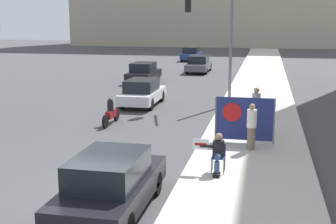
# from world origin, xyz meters

# --- Properties ---
(ground_plane) EXTENTS (160.00, 160.00, 0.00)m
(ground_plane) POSITION_xyz_m (0.00, 0.00, 0.00)
(ground_plane) COLOR #444447
(sidewalk_curb) EXTENTS (3.94, 90.00, 0.16)m
(sidewalk_curb) POSITION_xyz_m (4.01, 15.00, 0.08)
(sidewalk_curb) COLOR beige
(sidewalk_curb) RESTS_ON ground_plane
(seated_protester) EXTENTS (0.97, 0.77, 1.20)m
(seated_protester) POSITION_xyz_m (3.06, 2.05, 0.80)
(seated_protester) COLOR #474C56
(seated_protester) RESTS_ON sidewalk_curb
(jogger_on_sidewalk) EXTENTS (0.34, 0.34, 1.64)m
(jogger_on_sidewalk) POSITION_xyz_m (3.96, 4.80, 1.00)
(jogger_on_sidewalk) COLOR #756651
(jogger_on_sidewalk) RESTS_ON sidewalk_curb
(pedestrian_behind) EXTENTS (0.34, 0.34, 1.81)m
(pedestrian_behind) POSITION_xyz_m (4.04, 7.62, 1.09)
(pedestrian_behind) COLOR #756651
(pedestrian_behind) RESTS_ON sidewalk_curb
(protest_banner) EXTENTS (2.19, 0.06, 1.71)m
(protest_banner) POSITION_xyz_m (3.66, 5.68, 1.07)
(protest_banner) COLOR slate
(protest_banner) RESTS_ON sidewalk_curb
(traffic_light_pole) EXTENTS (2.51, 2.28, 5.97)m
(traffic_light_pole) POSITION_xyz_m (1.65, 13.84, 4.14)
(traffic_light_pole) COLOR slate
(traffic_light_pole) RESTS_ON sidewalk_curb
(parked_car_curbside) EXTENTS (1.78, 4.44, 1.52)m
(parked_car_curbside) POSITION_xyz_m (0.79, -1.08, 0.75)
(parked_car_curbside) COLOR black
(parked_car_curbside) RESTS_ON ground_plane
(car_on_road_nearest) EXTENTS (1.76, 4.22, 1.44)m
(car_on_road_nearest) POSITION_xyz_m (-2.19, 12.98, 0.72)
(car_on_road_nearest) COLOR silver
(car_on_road_nearest) RESTS_ON ground_plane
(car_on_road_midblock) EXTENTS (1.78, 4.19, 1.47)m
(car_on_road_midblock) POSITION_xyz_m (-4.48, 21.90, 0.73)
(car_on_road_midblock) COLOR black
(car_on_road_midblock) RESTS_ON ground_plane
(car_on_road_distant) EXTENTS (1.82, 4.69, 1.48)m
(car_on_road_distant) POSITION_xyz_m (-1.40, 29.07, 0.74)
(car_on_road_distant) COLOR #565B60
(car_on_road_distant) RESTS_ON ground_plane
(car_on_road_far_lane) EXTENTS (1.83, 4.16, 1.52)m
(car_on_road_far_lane) POSITION_xyz_m (-3.83, 39.92, 0.75)
(car_on_road_far_lane) COLOR navy
(car_on_road_far_lane) RESTS_ON ground_plane
(motorcycle_on_road) EXTENTS (0.28, 2.15, 1.21)m
(motorcycle_on_road) POSITION_xyz_m (-2.36, 8.18, 0.53)
(motorcycle_on_road) COLOR maroon
(motorcycle_on_road) RESTS_ON ground_plane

